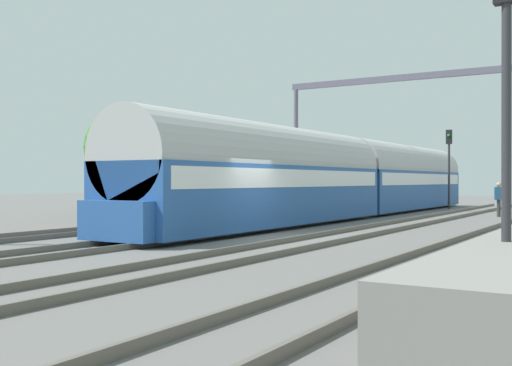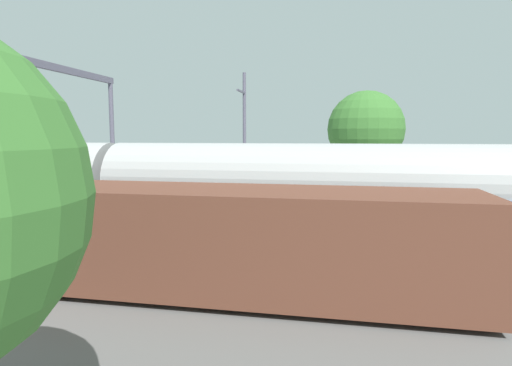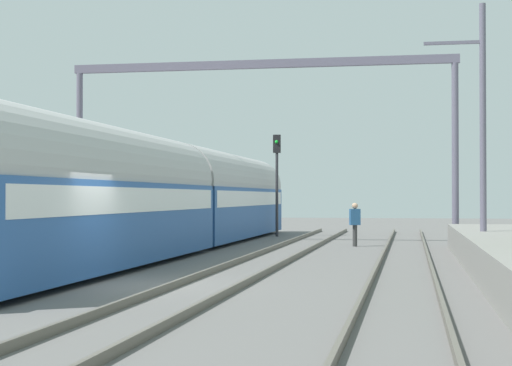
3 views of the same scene
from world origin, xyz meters
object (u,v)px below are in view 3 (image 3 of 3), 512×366
object	(u,v)px
catenary_gantry	(260,105)
railway_signal_far	(277,171)
person_crossing	(355,220)
passenger_train	(175,197)

from	to	relation	value
catenary_gantry	railway_signal_far	bearing A→B (deg)	91.50
person_crossing	catenary_gantry	bearing A→B (deg)	134.34
passenger_train	railway_signal_far	distance (m)	11.88
person_crossing	railway_signal_far	size ratio (longest dim) A/B	0.34
railway_signal_far	catenary_gantry	world-z (taller)	catenary_gantry
railway_signal_far	catenary_gantry	bearing A→B (deg)	-88.50
person_crossing	railway_signal_far	xyz separation A→B (m)	(-4.35, 7.68, 2.21)
passenger_train	catenary_gantry	size ratio (longest dim) A/B	1.96
passenger_train	railway_signal_far	world-z (taller)	railway_signal_far
person_crossing	catenary_gantry	size ratio (longest dim) A/B	0.10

